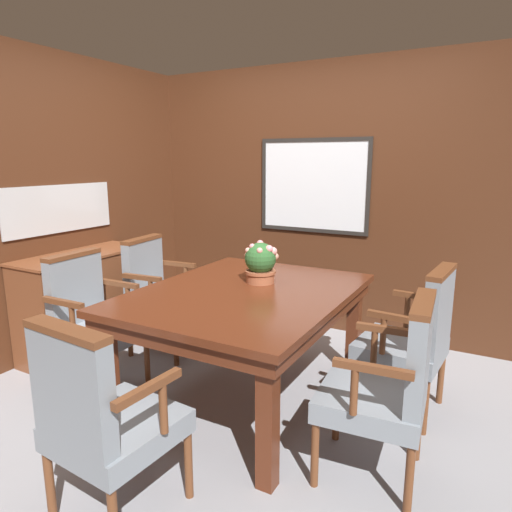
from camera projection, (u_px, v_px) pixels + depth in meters
ground_plane at (221, 398)px, 3.12m from camera, size 14.00×14.00×0.00m
wall_back at (314, 199)px, 4.27m from camera, size 7.20×0.08×2.45m
wall_left at (42, 207)px, 3.65m from camera, size 0.08×7.20×2.45m
dining_table at (245, 304)px, 2.99m from camera, size 1.27×1.62×0.76m
chair_head_near at (102, 415)px, 1.97m from camera, size 0.56×0.54×0.96m
chair_right_far at (414, 336)px, 2.85m from camera, size 0.55×0.57×0.96m
chair_right_near at (388, 384)px, 2.25m from camera, size 0.54×0.57×0.96m
chair_left_far at (158, 291)px, 3.81m from camera, size 0.55×0.57×0.96m
chair_left_near at (91, 317)px, 3.19m from camera, size 0.52×0.55×0.96m
potted_plant at (261, 262)px, 3.13m from camera, size 0.24×0.22×0.29m
sideboard_cabinet at (86, 302)px, 3.82m from camera, size 0.46×1.11×0.84m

